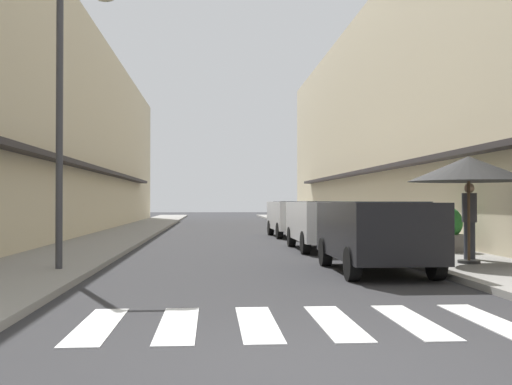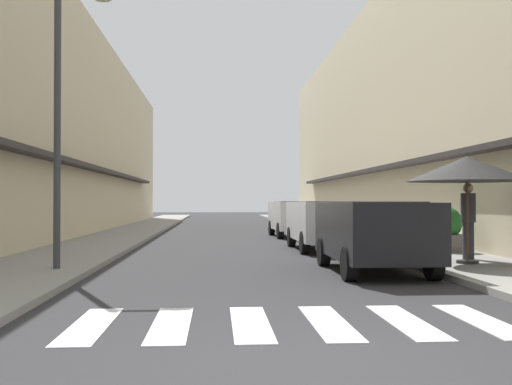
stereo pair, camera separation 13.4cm
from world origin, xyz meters
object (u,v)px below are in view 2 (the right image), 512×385
at_px(street_lamp, 66,96).
at_px(pedestrian_walking_near, 468,219).
at_px(parked_car_mid, 324,220).
at_px(planter_midblock, 445,230).
at_px(parked_car_near, 373,228).
at_px(parked_car_far, 295,215).
at_px(cafe_umbrella, 467,169).

relative_size(street_lamp, pedestrian_walking_near, 3.24).
relative_size(parked_car_mid, planter_midblock, 3.55).
distance_m(parked_car_near, parked_car_mid, 5.82).
xyz_separation_m(parked_car_near, pedestrian_walking_near, (2.64, 1.51, 0.14)).
bearing_deg(parked_car_far, planter_midblock, -71.95).
bearing_deg(cafe_umbrella, street_lamp, -176.82).
distance_m(street_lamp, pedestrian_walking_near, 9.37).
distance_m(cafe_umbrella, pedestrian_walking_near, 1.49).
height_order(planter_midblock, pedestrian_walking_near, pedestrian_walking_near).
bearing_deg(cafe_umbrella, parked_car_far, 100.57).
xyz_separation_m(parked_car_near, parked_car_far, (0.00, 12.60, -0.00)).
relative_size(parked_car_mid, pedestrian_walking_near, 2.43).
xyz_separation_m(parked_car_mid, cafe_umbrella, (2.24, -5.21, 1.25)).
height_order(parked_car_near, pedestrian_walking_near, pedestrian_walking_near).
distance_m(parked_car_far, planter_midblock, 9.41).
height_order(parked_car_near, cafe_umbrella, cafe_umbrella).
xyz_separation_m(parked_car_near, cafe_umbrella, (2.24, 0.60, 1.26)).
distance_m(parked_car_mid, cafe_umbrella, 5.81).
bearing_deg(planter_midblock, cafe_umbrella, -102.53).
distance_m(planter_midblock, pedestrian_walking_near, 2.19).
xyz_separation_m(street_lamp, cafe_umbrella, (8.50, 0.47, -1.44)).
bearing_deg(street_lamp, cafe_umbrella, 3.18).
distance_m(parked_car_near, planter_midblock, 4.68).
distance_m(parked_car_near, cafe_umbrella, 2.64).
distance_m(parked_car_far, street_lamp, 14.21).
relative_size(parked_car_far, cafe_umbrella, 1.52).
bearing_deg(parked_car_mid, street_lamp, -137.77).
bearing_deg(planter_midblock, street_lamp, -159.02).
bearing_deg(pedestrian_walking_near, street_lamp, 12.48).
relative_size(parked_car_near, street_lamp, 0.70).
xyz_separation_m(parked_car_mid, parked_car_far, (0.00, 6.78, -0.00)).
bearing_deg(pedestrian_walking_near, planter_midblock, -93.54).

